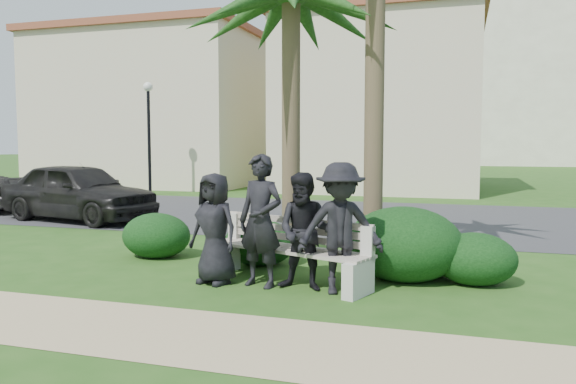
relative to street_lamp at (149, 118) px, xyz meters
name	(u,v)px	position (x,y,z in m)	size (l,w,h in m)	color
ground	(271,293)	(9.00, -12.00, -2.94)	(160.00, 160.00, 0.00)	#254F16
footpath	(213,338)	(9.00, -13.80, -2.94)	(30.00, 1.60, 0.01)	tan
asphalt_street	(368,217)	(9.00, -4.00, -2.94)	(160.00, 8.00, 0.01)	#2D2D30
stucco_bldg_left	(159,109)	(-3.00, 6.00, 0.72)	(10.40, 8.40, 7.30)	beige
stucco_bldg_right	(382,105)	(8.00, 6.00, 0.72)	(8.40, 8.40, 7.30)	beige
street_lamp	(149,118)	(0.00, 0.00, 0.00)	(0.36, 0.36, 4.29)	black
park_bench	(286,255)	(9.02, -11.39, -2.55)	(2.70, 1.37, 0.88)	#A49889
man_a	(215,228)	(8.08, -11.74, -2.16)	(0.76, 0.50, 1.56)	black
man_b	(261,221)	(8.76, -11.71, -2.03)	(0.67, 0.44, 1.83)	black
man_c	(305,232)	(9.38, -11.71, -2.15)	(0.77, 0.60, 1.58)	black
man_d	(340,228)	(9.88, -11.74, -2.08)	(1.11, 0.64, 1.73)	black
hedge_b	(156,234)	(6.33, -10.33, -2.55)	(1.21, 1.00, 0.79)	black
hedge_c	(259,241)	(8.25, -10.36, -2.56)	(1.17, 0.96, 0.76)	black
hedge_d	(404,242)	(10.60, -10.72, -2.39)	(1.68, 1.39, 1.10)	black
hedge_e	(422,247)	(10.84, -10.40, -2.52)	(1.30, 1.08, 0.85)	black
hedge_f	(475,257)	(11.58, -10.69, -2.57)	(1.15, 0.95, 0.75)	black
car_a	(78,191)	(2.00, -6.79, -2.20)	(1.76, 4.38, 1.49)	black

